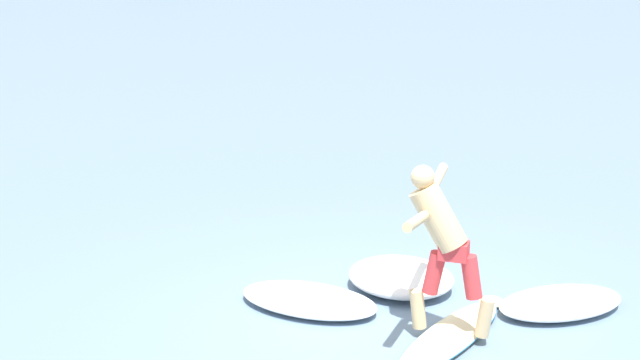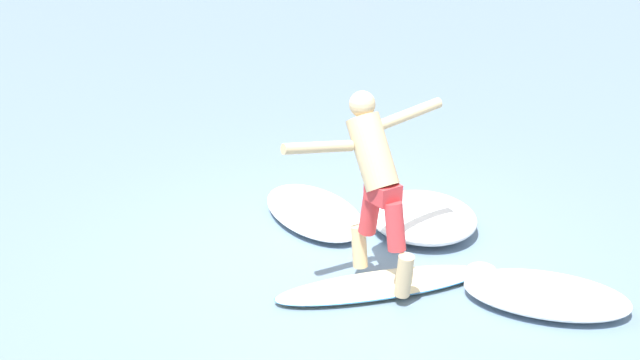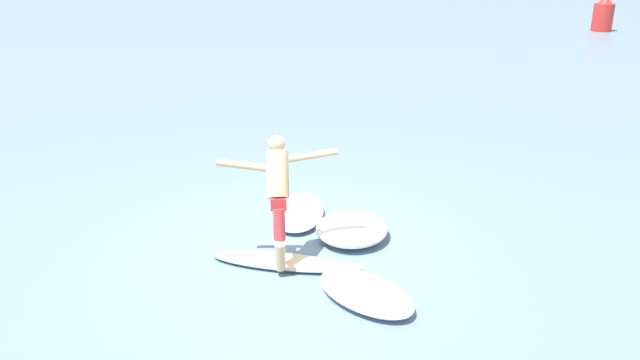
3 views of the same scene
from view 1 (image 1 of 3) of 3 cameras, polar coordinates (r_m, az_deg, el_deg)
name	(u,v)px [view 1 (image 1 of 3)]	position (r m, az deg, el deg)	size (l,w,h in m)	color
ground_plane	(375,325)	(8.70, 3.54, -9.27)	(200.00, 200.00, 0.00)	slate
surfboard	(452,335)	(8.49, 8.42, -9.77)	(2.01, 0.77, 0.23)	beige
surfer	(441,236)	(8.10, 7.74, -3.56)	(1.43, 1.00, 1.57)	tan
wave_foam_at_tail	(561,303)	(9.25, 15.14, -7.58)	(1.53, 1.25, 0.19)	white
wave_foam_at_nose	(309,300)	(9.03, -0.72, -7.67)	(1.22, 1.63, 0.16)	white
wave_foam_beside	(401,277)	(9.46, 5.19, -6.19)	(1.18, 1.28, 0.28)	white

